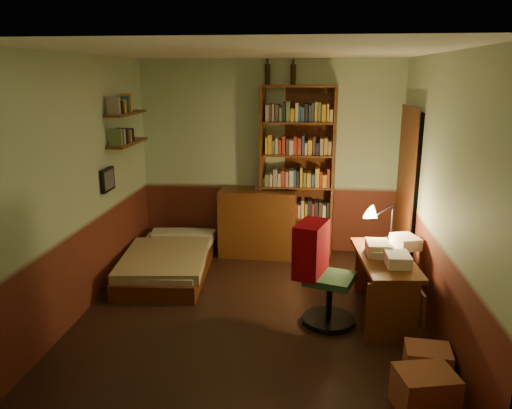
# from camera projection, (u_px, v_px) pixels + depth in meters

# --- Properties ---
(floor) EXTENTS (3.50, 4.00, 0.02)m
(floor) POSITION_uv_depth(u_px,v_px,m) (253.00, 314.00, 5.18)
(floor) COLOR black
(floor) RESTS_ON ground
(ceiling) EXTENTS (3.50, 4.00, 0.02)m
(ceiling) POSITION_uv_depth(u_px,v_px,m) (253.00, 50.00, 4.51)
(ceiling) COLOR silver
(ceiling) RESTS_ON wall_back
(wall_back) EXTENTS (3.50, 0.02, 2.60)m
(wall_back) POSITION_uv_depth(u_px,v_px,m) (270.00, 158.00, 6.78)
(wall_back) COLOR #9CB68D
(wall_back) RESTS_ON ground
(wall_left) EXTENTS (0.02, 4.00, 2.60)m
(wall_left) POSITION_uv_depth(u_px,v_px,m) (80.00, 187.00, 5.03)
(wall_left) COLOR #9CB68D
(wall_left) RESTS_ON ground
(wall_right) EXTENTS (0.02, 4.00, 2.60)m
(wall_right) POSITION_uv_depth(u_px,v_px,m) (440.00, 196.00, 4.66)
(wall_right) COLOR #9CB68D
(wall_right) RESTS_ON ground
(wall_front) EXTENTS (3.50, 0.02, 2.60)m
(wall_front) POSITION_uv_depth(u_px,v_px,m) (215.00, 269.00, 2.91)
(wall_front) COLOR #9CB68D
(wall_front) RESTS_ON ground
(doorway) EXTENTS (0.06, 0.90, 2.00)m
(doorway) POSITION_uv_depth(u_px,v_px,m) (407.00, 194.00, 6.00)
(doorway) COLOR black
(doorway) RESTS_ON ground
(door_trim) EXTENTS (0.02, 0.98, 2.08)m
(door_trim) POSITION_uv_depth(u_px,v_px,m) (404.00, 194.00, 6.00)
(door_trim) COLOR #4C220E
(door_trim) RESTS_ON ground
(bed) EXTENTS (1.03, 1.79, 0.52)m
(bed) POSITION_uv_depth(u_px,v_px,m) (168.00, 253.00, 6.16)
(bed) COLOR #8E8F59
(bed) RESTS_ON ground
(dresser) EXTENTS (1.04, 0.56, 0.91)m
(dresser) POSITION_uv_depth(u_px,v_px,m) (258.00, 222.00, 6.77)
(dresser) COLOR #522B11
(dresser) RESTS_ON ground
(mini_stereo) EXTENTS (0.29, 0.23, 0.14)m
(mini_stereo) POSITION_uv_depth(u_px,v_px,m) (265.00, 182.00, 6.75)
(mini_stereo) COLOR #B2B2B7
(mini_stereo) RESTS_ON dresser
(bookshelf) EXTENTS (1.00, 0.40, 2.27)m
(bookshelf) POSITION_uv_depth(u_px,v_px,m) (298.00, 172.00, 6.63)
(bookshelf) COLOR #522B11
(bookshelf) RESTS_ON ground
(bottle_left) EXTENTS (0.09, 0.09, 0.26)m
(bottle_left) POSITION_uv_depth(u_px,v_px,m) (268.00, 74.00, 6.45)
(bottle_left) COLOR black
(bottle_left) RESTS_ON bookshelf
(bottle_right) EXTENTS (0.09, 0.09, 0.26)m
(bottle_right) POSITION_uv_depth(u_px,v_px,m) (293.00, 75.00, 6.42)
(bottle_right) COLOR black
(bottle_right) RESTS_ON bookshelf
(desk) EXTENTS (0.60, 1.23, 0.64)m
(desk) POSITION_uv_depth(u_px,v_px,m) (383.00, 286.00, 5.05)
(desk) COLOR #522B11
(desk) RESTS_ON ground
(paper_stack) EXTENTS (0.31, 0.36, 0.12)m
(paper_stack) POSITION_uv_depth(u_px,v_px,m) (406.00, 242.00, 5.22)
(paper_stack) COLOR silver
(paper_stack) RESTS_ON desk
(desk_lamp) EXTENTS (0.21, 0.21, 0.65)m
(desk_lamp) POSITION_uv_depth(u_px,v_px,m) (393.00, 211.00, 5.41)
(desk_lamp) COLOR black
(desk_lamp) RESTS_ON desk
(office_chair) EXTENTS (0.61, 0.57, 1.00)m
(office_chair) POSITION_uv_depth(u_px,v_px,m) (330.00, 276.00, 4.85)
(office_chair) COLOR #294E31
(office_chair) RESTS_ON ground
(red_jacket) EXTENTS (0.32, 0.48, 0.53)m
(red_jacket) POSITION_uv_depth(u_px,v_px,m) (316.00, 193.00, 4.88)
(red_jacket) COLOR #97050F
(red_jacket) RESTS_ON office_chair
(wall_shelf_lower) EXTENTS (0.20, 0.90, 0.03)m
(wall_shelf_lower) POSITION_uv_depth(u_px,v_px,m) (128.00, 143.00, 6.00)
(wall_shelf_lower) COLOR #522B11
(wall_shelf_lower) RESTS_ON wall_left
(wall_shelf_upper) EXTENTS (0.20, 0.90, 0.03)m
(wall_shelf_upper) POSITION_uv_depth(u_px,v_px,m) (126.00, 113.00, 5.91)
(wall_shelf_upper) COLOR #522B11
(wall_shelf_upper) RESTS_ON wall_left
(framed_picture) EXTENTS (0.04, 0.32, 0.26)m
(framed_picture) POSITION_uv_depth(u_px,v_px,m) (108.00, 180.00, 5.61)
(framed_picture) COLOR black
(framed_picture) RESTS_ON wall_left
(cardboard_box_a) EXTENTS (0.48, 0.42, 0.31)m
(cardboard_box_a) POSITION_uv_depth(u_px,v_px,m) (425.00, 391.00, 3.65)
(cardboard_box_a) COLOR #9B5B3C
(cardboard_box_a) RESTS_ON ground
(cardboard_box_b) EXTENTS (0.38, 0.33, 0.25)m
(cardboard_box_b) POSITION_uv_depth(u_px,v_px,m) (427.00, 362.00, 4.07)
(cardboard_box_b) COLOR #9B5B3C
(cardboard_box_b) RESTS_ON ground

